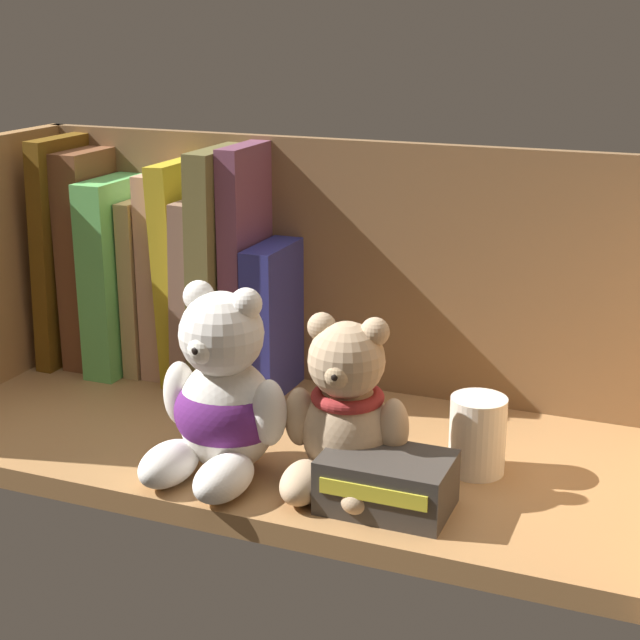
{
  "coord_description": "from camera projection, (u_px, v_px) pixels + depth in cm",
  "views": [
    {
      "loc": [
        33.91,
        -75.66,
        39.51
      ],
      "look_at": [
        3.27,
        0.0,
        13.69
      ],
      "focal_mm": 56.01,
      "sensor_mm": 36.0,
      "label": 1
    }
  ],
  "objects": [
    {
      "name": "small_product_box",
      "position": [
        387.0,
        482.0,
        0.77
      ],
      "size": [
        9.99,
        6.72,
        4.41
      ],
      "color": "#38332D",
      "rests_on": "shelf_board"
    },
    {
      "name": "book_2",
      "position": [
        127.0,
        271.0,
        1.07
      ],
      "size": [
        3.44,
        13.63,
        20.59
      ],
      "primitive_type": "cube",
      "color": "#62BF60",
      "rests_on": "shelf_board"
    },
    {
      "name": "book_3",
      "position": [
        150.0,
        283.0,
        1.06
      ],
      "size": [
        1.74,
        9.8,
        18.55
      ],
      "primitive_type": "cube",
      "color": "tan",
      "rests_on": "shelf_board"
    },
    {
      "name": "shelf_back_panel",
      "position": [
        346.0,
        275.0,
        1.0
      ],
      "size": [
        68.44,
        1.2,
        27.15
      ],
      "primitive_type": "cube",
      "color": "brown",
      "rests_on": "ground"
    },
    {
      "name": "book_6",
      "position": [
        211.0,
        286.0,
        1.03
      ],
      "size": [
        2.52,
        14.28,
        19.49
      ],
      "primitive_type": "cube",
      "rotation": [
        0.0,
        0.03,
        0.0
      ],
      "color": "#846350",
      "rests_on": "shelf_board"
    },
    {
      "name": "book_1",
      "position": [
        97.0,
        256.0,
        1.08
      ],
      "size": [
        3.42,
        10.56,
        23.2
      ],
      "primitive_type": "cube",
      "color": "brown",
      "rests_on": "shelf_board"
    },
    {
      "name": "teddy_bear_larger",
      "position": [
        223.0,
        401.0,
        0.82
      ],
      "size": [
        11.93,
        12.59,
        16.17
      ],
      "color": "white",
      "rests_on": "shelf_board"
    },
    {
      "name": "pillar_candle",
      "position": [
        478.0,
        434.0,
        0.83
      ],
      "size": [
        4.73,
        4.73,
        6.63
      ],
      "primitive_type": "cylinder",
      "color": "silver",
      "rests_on": "shelf_board"
    },
    {
      "name": "book_0",
      "position": [
        75.0,
        248.0,
        1.09
      ],
      "size": [
        2.69,
        13.19,
        24.57
      ],
      "primitive_type": "cube",
      "rotation": [
        0.0,
        0.03,
        0.0
      ],
      "color": "brown",
      "rests_on": "shelf_board"
    },
    {
      "name": "book_9",
      "position": [
        281.0,
        314.0,
        1.01
      ],
      "size": [
        3.18,
        12.66,
        15.22
      ],
      "primitive_type": "cube",
      "color": "navy",
      "rests_on": "shelf_board"
    },
    {
      "name": "book_5",
      "position": [
        191.0,
        269.0,
        1.04
      ],
      "size": [
        3.13,
        11.9,
        22.76
      ],
      "primitive_type": "cube",
      "rotation": [
        0.0,
        -0.04,
        0.0
      ],
      "color": "#B39C20",
      "rests_on": "shelf_board"
    },
    {
      "name": "book_4",
      "position": [
        169.0,
        272.0,
        1.05
      ],
      "size": [
        2.51,
        9.13,
        21.38
      ],
      "primitive_type": "cube",
      "color": "tan",
      "rests_on": "shelf_board"
    },
    {
      "name": "book_8",
      "position": [
        254.0,
        266.0,
        1.01
      ],
      "size": [
        2.19,
        11.95,
        24.75
      ],
      "primitive_type": "cube",
      "color": "#75415A",
      "rests_on": "shelf_board"
    },
    {
      "name": "shelf_board",
      "position": [
        287.0,
        449.0,
        0.91
      ],
      "size": [
        66.04,
        29.0,
        2.0
      ],
      "primitive_type": "cube",
      "color": "#9E7042",
      "rests_on": "ground"
    },
    {
      "name": "book_7",
      "position": [
        231.0,
        265.0,
        1.02
      ],
      "size": [
        2.96,
        14.96,
        24.43
      ],
      "primitive_type": "cube",
      "rotation": [
        0.0,
        0.02,
        0.0
      ],
      "color": "brown",
      "rests_on": "shelf_board"
    },
    {
      "name": "teddy_bear_smaller",
      "position": [
        345.0,
        416.0,
        0.8
      ],
      "size": [
        10.54,
        10.76,
        14.36
      ],
      "color": "tan",
      "rests_on": "shelf_board"
    }
  ]
}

